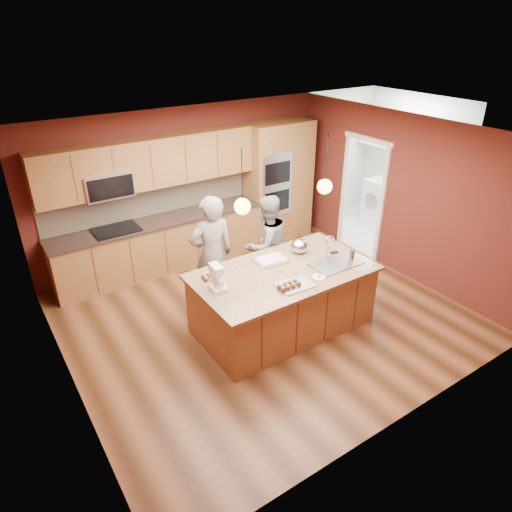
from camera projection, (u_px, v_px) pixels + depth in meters
floor at (263, 315)px, 6.89m from camera, size 5.50×5.50×0.00m
ceiling at (265, 135)px, 5.63m from camera, size 5.50×5.50×0.00m
wall_back at (184, 185)px, 8.10m from camera, size 5.50×0.00×5.50m
wall_front at (410, 325)px, 4.42m from camera, size 5.50×0.00×5.50m
wall_left at (54, 294)px, 4.91m from camera, size 0.00×5.00×5.00m
wall_right at (399, 196)px, 7.61m from camera, size 0.00×5.00×5.00m
cabinet_run at (156, 217)px, 7.75m from camera, size 3.74×0.64×2.30m
oven_column at (278, 182)px, 8.88m from camera, size 1.30×0.62×2.30m
doorway_trim at (362, 199)px, 8.33m from camera, size 0.08×1.11×2.20m
laundry_room at (411, 134)px, 9.00m from camera, size 2.60×2.70×2.70m
pendant_left at (242, 206)px, 5.42m from camera, size 0.20×0.20×0.80m
pendant_right at (325, 186)px, 6.05m from camera, size 0.20×0.20×0.80m
island at (284, 298)px, 6.45m from camera, size 2.48×1.39×1.29m
person_left at (212, 255)px, 6.65m from camera, size 0.72×0.52×1.83m
person_right at (266, 245)px, 7.17m from camera, size 0.84×0.68×1.63m
stand_mixer at (217, 279)px, 5.75m from camera, size 0.20×0.27×0.34m
sheet_cake at (271, 260)px, 6.47m from camera, size 0.48×0.38×0.05m
cooling_rack at (295, 285)px, 5.90m from camera, size 0.49×0.36×0.02m
mixing_bowl at (299, 246)px, 6.68m from camera, size 0.26×0.26×0.22m
plate at (319, 277)px, 6.07m from camera, size 0.18×0.18×0.01m
tumbler at (352, 254)px, 6.53m from camera, size 0.07×0.07×0.14m
phone at (334, 252)px, 6.72m from camera, size 0.13×0.10×0.01m
cupcakes_left at (210, 276)px, 6.05m from camera, size 0.25×0.16×0.07m
cupcakes_rack at (289, 285)px, 5.81m from camera, size 0.33×0.16×0.07m
cupcakes_right at (300, 243)px, 6.92m from camera, size 0.17×0.17×0.08m
washer at (406, 210)px, 9.40m from camera, size 0.61×0.63×0.94m
dryer at (380, 201)px, 9.91m from camera, size 0.58×0.60×0.92m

